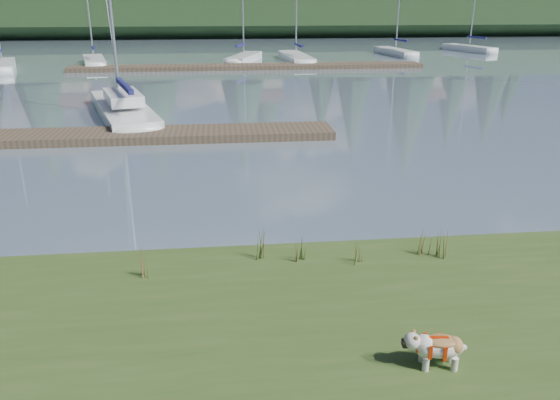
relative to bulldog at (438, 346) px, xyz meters
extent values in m
plane|color=#8095A7|center=(-2.54, 35.56, -0.66)|extent=(200.00, 200.00, 0.00)
cube|color=black|center=(-2.54, 78.56, 1.84)|extent=(200.00, 20.00, 5.00)
cylinder|color=silver|center=(-0.18, -0.08, -0.22)|extent=(0.09, 0.09, 0.19)
cylinder|color=silver|center=(-0.15, 0.11, -0.22)|extent=(0.09, 0.09, 0.19)
cylinder|color=silver|center=(0.21, -0.12, -0.22)|extent=(0.09, 0.09, 0.19)
cylinder|color=silver|center=(0.23, 0.07, -0.22)|extent=(0.09, 0.09, 0.19)
ellipsoid|color=silver|center=(0.03, 0.00, -0.02)|extent=(0.66, 0.38, 0.30)
ellipsoid|color=#9D6E3A|center=(0.03, 0.00, 0.08)|extent=(0.47, 0.34, 0.11)
ellipsoid|color=silver|center=(-0.35, 0.04, 0.08)|extent=(0.24, 0.25, 0.22)
cube|color=black|center=(-0.44, 0.05, 0.04)|extent=(0.08, 0.12, 0.09)
cube|color=white|center=(-7.04, 18.79, -0.44)|extent=(4.30, 8.67, 0.70)
ellipsoid|color=white|center=(-8.27, 22.85, -0.44)|extent=(2.44, 2.75, 0.70)
cube|color=navy|center=(-6.68, 17.59, 0.89)|extent=(1.31, 3.75, 0.20)
cube|color=white|center=(-6.90, 18.33, 0.29)|extent=(2.18, 3.34, 0.45)
cube|color=#4C3D2C|center=(-6.54, 14.56, -0.51)|extent=(16.00, 2.00, 0.30)
cube|color=#4C3D2C|center=(-0.54, 35.56, -0.51)|extent=(26.00, 2.20, 0.30)
cube|color=white|center=(-18.43, 36.83, -0.44)|extent=(3.35, 6.72, 0.70)
ellipsoid|color=white|center=(-19.39, 39.98, -0.44)|extent=(1.90, 2.13, 0.70)
cube|color=navy|center=(-18.17, 35.97, 0.74)|extent=(0.96, 2.56, 0.20)
cube|color=white|center=(-12.40, 39.06, -0.44)|extent=(3.01, 6.70, 0.70)
ellipsoid|color=white|center=(-13.18, 42.23, -0.44)|extent=(1.81, 2.07, 0.70)
cube|color=navy|center=(-12.19, 38.19, 0.74)|extent=(0.82, 2.57, 0.20)
cube|color=white|center=(-0.68, 40.21, -0.44)|extent=(3.41, 6.69, 0.70)
ellipsoid|color=white|center=(0.32, 43.33, -0.44)|extent=(1.91, 2.14, 0.70)
cube|color=navy|center=(-0.95, 39.36, 0.74)|extent=(0.98, 2.54, 0.20)
cube|color=white|center=(3.60, 40.01, -0.44)|extent=(2.18, 7.85, 0.70)
ellipsoid|color=white|center=(3.39, 43.89, -0.44)|extent=(1.81, 2.21, 0.70)
cube|color=navy|center=(3.66, 38.96, 0.74)|extent=(0.37, 3.09, 0.20)
cube|color=white|center=(13.33, 44.03, -0.44)|extent=(2.36, 6.46, 0.70)
ellipsoid|color=white|center=(12.86, 47.15, -0.44)|extent=(1.62, 1.91, 0.70)
cube|color=navy|center=(13.45, 43.17, 0.74)|extent=(0.57, 2.52, 0.20)
cube|color=white|center=(21.60, 46.81, -0.44)|extent=(3.23, 6.29, 0.70)
ellipsoid|color=white|center=(20.65, 49.74, -0.44)|extent=(1.80, 2.01, 0.70)
cube|color=navy|center=(21.86, 46.01, 0.74)|extent=(0.95, 2.39, 0.20)
cone|color=#475B23|center=(-2.11, 3.47, 0.01)|extent=(0.03, 0.03, 0.65)
cone|color=brown|center=(-2.00, 3.40, -0.06)|extent=(0.03, 0.03, 0.52)
cone|color=#475B23|center=(-2.05, 3.50, 0.04)|extent=(0.03, 0.03, 0.71)
cone|color=brown|center=(-1.97, 3.44, -0.09)|extent=(0.03, 0.03, 0.45)
cone|color=#475B23|center=(-2.09, 3.39, -0.02)|extent=(0.03, 0.03, 0.58)
cone|color=#475B23|center=(-1.42, 3.28, -0.09)|extent=(0.03, 0.03, 0.44)
cone|color=brown|center=(-1.31, 3.21, -0.14)|extent=(0.03, 0.03, 0.35)
cone|color=#475B23|center=(-1.36, 3.31, -0.07)|extent=(0.03, 0.03, 0.49)
cone|color=brown|center=(-1.28, 3.25, -0.16)|extent=(0.03, 0.03, 0.31)
cone|color=#475B23|center=(-1.40, 3.20, -0.11)|extent=(0.03, 0.03, 0.40)
cone|color=#475B23|center=(0.99, 3.36, -0.02)|extent=(0.03, 0.03, 0.60)
cone|color=brown|center=(1.10, 3.29, -0.08)|extent=(0.03, 0.03, 0.48)
cone|color=#475B23|center=(1.05, 3.39, 0.01)|extent=(0.03, 0.03, 0.66)
cone|color=brown|center=(1.13, 3.33, -0.11)|extent=(0.03, 0.03, 0.42)
cone|color=#475B23|center=(1.01, 3.28, -0.05)|extent=(0.03, 0.03, 0.54)
cone|color=#475B23|center=(-4.25, 3.02, -0.03)|extent=(0.03, 0.03, 0.56)
cone|color=brown|center=(-4.14, 2.95, -0.09)|extent=(0.03, 0.03, 0.45)
cone|color=#475B23|center=(-4.19, 3.05, -0.01)|extent=(0.03, 0.03, 0.62)
cone|color=brown|center=(-4.11, 2.99, -0.12)|extent=(0.03, 0.03, 0.39)
cone|color=#475B23|center=(-4.23, 2.94, -0.06)|extent=(0.03, 0.03, 0.51)
cone|color=#475B23|center=(-0.35, 3.10, -0.08)|extent=(0.03, 0.03, 0.46)
cone|color=brown|center=(-0.24, 3.03, -0.13)|extent=(0.03, 0.03, 0.37)
cone|color=#475B23|center=(-0.29, 3.13, -0.06)|extent=(0.03, 0.03, 0.51)
cone|color=brown|center=(-0.21, 3.07, -0.15)|extent=(0.03, 0.03, 0.32)
cone|color=#475B23|center=(-0.33, 3.02, -0.11)|extent=(0.03, 0.03, 0.42)
cone|color=#475B23|center=(1.27, 3.15, -0.04)|extent=(0.03, 0.03, 0.55)
cone|color=brown|center=(1.38, 3.08, -0.09)|extent=(0.03, 0.03, 0.44)
cone|color=#475B23|center=(1.33, 3.18, -0.01)|extent=(0.03, 0.03, 0.61)
cone|color=brown|center=(1.41, 3.12, -0.12)|extent=(0.03, 0.03, 0.39)
cone|color=#475B23|center=(1.29, 3.07, -0.07)|extent=(0.03, 0.03, 0.50)
cube|color=#33281C|center=(-2.54, 3.96, -0.59)|extent=(60.00, 0.50, 0.14)
camera|label=1|loc=(-2.74, -5.82, 4.32)|focal=35.00mm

